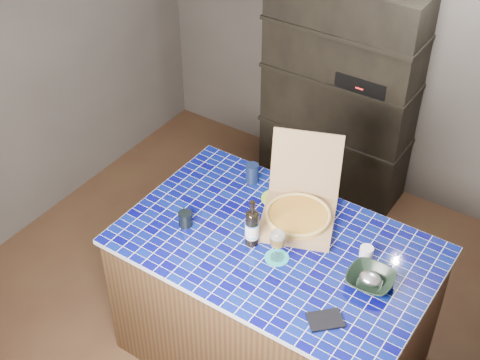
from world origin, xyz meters
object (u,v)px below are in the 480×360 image
Objects in this scene: dvd_case at (325,320)px; bowl at (370,280)px; kitchen_island at (274,301)px; mead_bottle at (252,227)px; wine_glass at (278,239)px; pizza_box at (299,212)px.

dvd_case is 0.69× the size of bowl.
mead_bottle reaches higher than kitchen_island.
wine_glass is at bearing -164.36° from dvd_case.
dvd_case is 0.36m from bowl.
wine_glass is at bearing -101.38° from pizza_box.
kitchen_island is 0.64m from wine_glass.
pizza_box is 2.04× the size of mead_bottle.
bowl reaches higher than dvd_case.
wine_glass reaches higher than dvd_case.
pizza_box reaches higher than wine_glass.
kitchen_island is 0.60m from pizza_box.
mead_bottle is 0.70m from bowl.
dvd_case is at bearing -34.41° from kitchen_island.
pizza_box is at bearing 99.73° from wine_glass.
kitchen_island is 0.78m from dvd_case.
pizza_box is 0.35m from wine_glass.
mead_bottle reaches higher than bowl.
mead_bottle is 1.51× the size of wine_glass.
wine_glass is at bearing -57.87° from kitchen_island.
pizza_box reaches higher than mead_bottle.
mead_bottle is 1.76× the size of dvd_case.
dvd_case is (0.61, -0.27, -0.11)m from mead_bottle.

